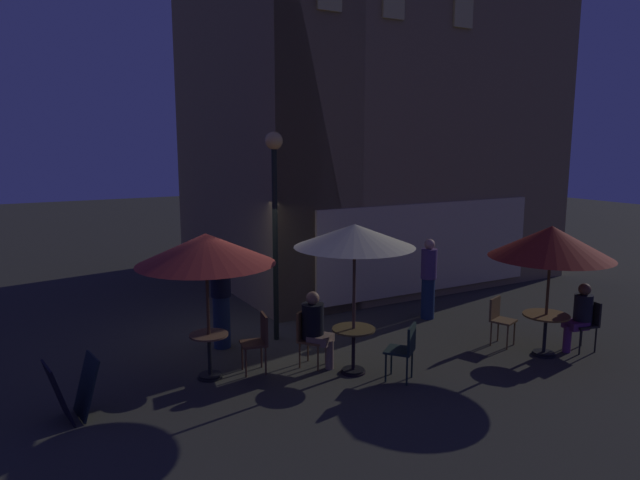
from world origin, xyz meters
TOP-DOWN VIEW (x-y plane):
  - ground_plane at (0.00, 0.00)m, footprint 60.00×60.00m
  - cafe_building at (4.08, 3.04)m, footprint 8.79×7.24m
  - street_lamp_near_corner at (0.74, -0.00)m, footprint 0.32×0.32m
  - menu_sandwich_board at (-3.00, -1.57)m, footprint 0.69×0.63m
  - cafe_table_0 at (4.50, -3.04)m, footprint 0.79×0.79m
  - cafe_table_1 at (1.15, -2.07)m, footprint 0.70×0.70m
  - cafe_table_2 at (-0.94, -1.13)m, footprint 0.61×0.61m
  - patio_umbrella_0 at (4.50, -3.04)m, footprint 2.08×2.08m
  - patio_umbrella_1 at (1.15, -2.07)m, footprint 1.91×1.91m
  - patio_umbrella_2 at (-0.94, -1.13)m, footprint 2.14×2.14m
  - cafe_chair_0 at (5.36, -3.22)m, footprint 0.50×0.50m
  - cafe_chair_1 at (4.21, -2.25)m, footprint 0.50×0.50m
  - cafe_chair_2 at (1.68, -2.73)m, footprint 0.59×0.59m
  - cafe_chair_3 at (0.66, -1.42)m, footprint 0.58×0.58m
  - cafe_chair_4 at (-0.16, -1.28)m, footprint 0.47×0.47m
  - patron_seated_0 at (5.22, -3.19)m, footprint 0.52×0.38m
  - patron_seated_1 at (0.74, -1.53)m, footprint 0.53×0.55m
  - patron_standing_2 at (-0.30, 0.09)m, footprint 0.36×0.36m
  - patron_standing_3 at (4.10, -0.36)m, footprint 0.33×0.33m

SIDE VIEW (x-z plane):
  - ground_plane at x=0.00m, z-range 0.00..0.00m
  - menu_sandwich_board at x=-3.00m, z-range 0.01..0.84m
  - cafe_table_2 at x=-0.94m, z-range 0.12..0.84m
  - cafe_table_1 at x=1.15m, z-range 0.16..0.91m
  - cafe_chair_1 at x=4.21m, z-range 0.10..0.98m
  - cafe_chair_0 at x=5.36m, z-range 0.10..1.01m
  - cafe_chair_3 at x=0.66m, z-range 0.09..1.03m
  - cafe_table_0 at x=4.50m, z-range 0.19..0.93m
  - cafe_chair_2 at x=1.68m, z-range 0.10..1.02m
  - cafe_chair_4 at x=-0.16m, z-range 0.10..1.06m
  - patron_seated_0 at x=5.22m, z-range 0.08..1.32m
  - patron_seated_1 at x=0.74m, z-range 0.09..1.37m
  - patron_standing_3 at x=4.10m, z-range 0.01..1.72m
  - patron_standing_2 at x=-0.30m, z-range 0.01..1.75m
  - patio_umbrella_0 at x=4.50m, z-range 0.87..3.17m
  - patio_umbrella_2 at x=-0.94m, z-range 0.92..3.24m
  - patio_umbrella_1 at x=1.15m, z-range 1.02..3.46m
  - street_lamp_near_corner at x=0.74m, z-range 0.79..4.68m
  - cafe_building at x=4.08m, z-range -0.01..8.78m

